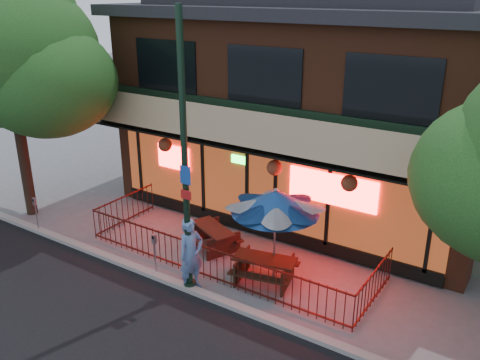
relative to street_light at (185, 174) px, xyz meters
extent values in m
plane|color=gray|center=(0.00, 0.40, -3.15)|extent=(80.00, 80.00, 0.00)
cube|color=#999993|center=(0.00, -0.10, -3.09)|extent=(80.00, 0.25, 0.12)
cube|color=#5E2D1A|center=(0.00, 7.60, 0.10)|extent=(12.00, 8.00, 6.50)
cube|color=#59230F|center=(0.00, 3.58, -1.50)|extent=(11.00, 0.06, 2.60)
cube|color=#FF0C0C|center=(2.30, 3.50, -1.05)|extent=(2.60, 0.04, 0.90)
cube|color=#FF0C0C|center=(-3.40, 3.50, -1.15)|extent=(1.30, 0.04, 0.80)
cube|color=tan|center=(0.00, 3.10, 0.40)|extent=(12.20, 1.33, 1.26)
cube|color=black|center=(-3.60, 3.58, 1.85)|extent=(2.40, 0.06, 1.60)
cube|color=black|center=(0.00, 3.58, 1.85)|extent=(2.40, 0.06, 1.60)
cube|color=black|center=(3.60, 3.58, 1.85)|extent=(2.40, 0.06, 1.60)
cube|color=black|center=(0.00, 3.55, -2.90)|extent=(11.00, 0.12, 0.40)
cube|color=#FFC672|center=(5.60, 3.42, -0.60)|extent=(0.18, 0.18, 0.32)
cube|color=#46130F|center=(0.00, 0.60, -2.20)|extent=(8.40, 0.04, 0.04)
cube|color=#46130F|center=(0.00, 0.60, -3.03)|extent=(8.40, 0.04, 0.04)
cube|color=#46130F|center=(-4.20, 1.90, -2.20)|extent=(0.04, 2.60, 0.04)
cube|color=#46130F|center=(4.20, 1.90, -2.20)|extent=(0.04, 2.60, 0.04)
cylinder|color=#46130F|center=(0.00, 0.60, -2.65)|extent=(0.02, 0.02, 1.00)
cylinder|color=black|center=(0.00, 0.00, 0.35)|extent=(0.16, 0.16, 7.00)
cylinder|color=black|center=(0.00, 0.00, -3.05)|extent=(0.32, 0.32, 0.20)
cube|color=#194CB2|center=(0.12, -0.15, 0.05)|extent=(0.30, 0.02, 0.45)
cube|color=red|center=(0.12, -0.15, -0.45)|extent=(0.30, 0.02, 0.22)
cylinder|color=black|center=(-7.50, 0.70, -0.59)|extent=(0.36, 0.36, 5.12)
ellipsoid|color=#194B19|center=(-7.50, 0.70, 2.29)|extent=(5.60, 5.60, 4.59)
ellipsoid|color=#194B19|center=(-7.30, 1.10, 3.41)|extent=(3.64, 3.64, 2.98)
cube|color=#3C1D16|center=(-1.36, 2.38, -2.83)|extent=(0.51, 1.05, 0.64)
cube|color=#3C1D16|center=(-0.25, 1.88, -2.83)|extent=(0.51, 1.05, 0.64)
cube|color=#3C1D16|center=(-0.80, 2.13, -2.51)|extent=(1.69, 1.24, 0.05)
cube|color=#3C1D16|center=(-1.00, 1.70, -2.77)|extent=(1.52, 0.86, 0.04)
cube|color=#3C1D16|center=(-0.61, 2.57, -2.77)|extent=(1.52, 0.86, 0.04)
cube|color=black|center=(0.82, 1.21, -2.81)|extent=(0.31, 1.16, 0.67)
cube|color=black|center=(2.06, 1.49, -2.81)|extent=(0.31, 1.16, 0.67)
cube|color=black|center=(1.44, 1.35, -2.48)|extent=(1.74, 1.02, 0.05)
cube|color=black|center=(1.55, 0.87, -2.75)|extent=(1.65, 0.61, 0.05)
cube|color=black|center=(1.33, 1.84, -2.75)|extent=(1.65, 0.61, 0.05)
cylinder|color=gray|center=(1.56, 1.64, -1.96)|extent=(0.05, 0.05, 2.38)
cone|color=navy|center=(1.56, 1.64, -0.93)|extent=(2.27, 2.27, 0.59)
sphere|color=gray|center=(1.56, 1.64, -0.61)|extent=(0.11, 0.11, 0.11)
imported|color=#5D83BB|center=(0.04, 0.05, -2.17)|extent=(0.65, 0.82, 1.96)
cylinder|color=#9D9EA5|center=(-1.16, 0.00, -2.65)|extent=(0.05, 0.05, 0.99)
cube|color=#9D9EA5|center=(-1.16, 0.00, -2.05)|extent=(0.12, 0.10, 0.25)
cube|color=black|center=(-1.16, -0.04, -1.99)|extent=(0.07, 0.01, 0.09)
cylinder|color=#94979C|center=(-6.09, -0.08, -2.68)|extent=(0.04, 0.04, 0.94)
cube|color=#94979C|center=(-6.09, -0.08, -2.11)|extent=(0.10, 0.09, 0.24)
cube|color=black|center=(-6.09, -0.12, -2.05)|extent=(0.07, 0.00, 0.09)
camera|label=1|loc=(7.29, -8.75, 4.15)|focal=38.00mm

